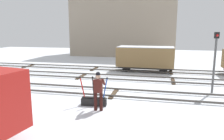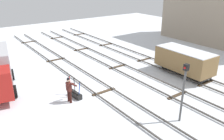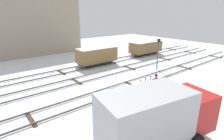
{
  "view_description": "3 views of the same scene",
  "coord_description": "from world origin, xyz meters",
  "px_view_note": "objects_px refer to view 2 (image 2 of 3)",
  "views": [
    {
      "loc": [
        2.55,
        -11.76,
        3.66
      ],
      "look_at": [
        -0.11,
        0.02,
        1.42
      ],
      "focal_mm": 34.56,
      "sensor_mm": 36.0,
      "label": 1
    },
    {
      "loc": [
        12.5,
        -8.31,
        7.78
      ],
      "look_at": [
        -0.15,
        0.85,
        1.52
      ],
      "focal_mm": 36.62,
      "sensor_mm": 36.0,
      "label": 2
    },
    {
      "loc": [
        -10.92,
        -10.58,
        6.27
      ],
      "look_at": [
        -1.46,
        1.11,
        1.47
      ],
      "focal_mm": 28.66,
      "sensor_mm": 36.0,
      "label": 3
    }
  ],
  "objects_px": {
    "switch_lever_frame": "(75,94)",
    "freight_car_mid_siding": "(184,60)",
    "rail_worker": "(69,88)",
    "signal_post": "(184,87)"
  },
  "relations": [
    {
      "from": "switch_lever_frame",
      "to": "signal_post",
      "type": "height_order",
      "value": "signal_post"
    },
    {
      "from": "rail_worker",
      "to": "freight_car_mid_siding",
      "type": "distance_m",
      "value": 10.22
    },
    {
      "from": "switch_lever_frame",
      "to": "signal_post",
      "type": "distance_m",
      "value": 7.43
    },
    {
      "from": "freight_car_mid_siding",
      "to": "signal_post",
      "type": "bearing_deg",
      "value": -51.89
    },
    {
      "from": "freight_car_mid_siding",
      "to": "rail_worker",
      "type": "bearing_deg",
      "value": -96.34
    },
    {
      "from": "rail_worker",
      "to": "signal_post",
      "type": "bearing_deg",
      "value": 30.92
    },
    {
      "from": "rail_worker",
      "to": "signal_post",
      "type": "xyz_separation_m",
      "value": [
        5.78,
        4.22,
        1.16
      ]
    },
    {
      "from": "signal_post",
      "to": "freight_car_mid_siding",
      "type": "relative_size",
      "value": 0.71
    },
    {
      "from": "switch_lever_frame",
      "to": "freight_car_mid_siding",
      "type": "xyz_separation_m",
      "value": [
        1.81,
        9.51,
        1.05
      ]
    },
    {
      "from": "switch_lever_frame",
      "to": "freight_car_mid_siding",
      "type": "bearing_deg",
      "value": 73.98
    }
  ]
}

